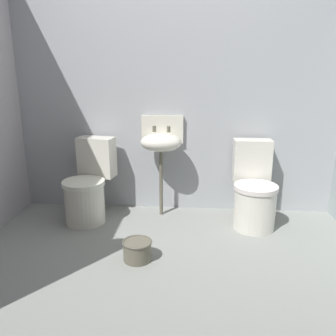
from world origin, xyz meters
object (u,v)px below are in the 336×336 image
Objects in this scene: toilet_left at (88,188)px; bucket at (137,250)px; toilet_right at (254,192)px; sink at (161,141)px.

toilet_left is 3.34× the size of bucket.
toilet_right is at bearing -169.08° from toilet_left.
toilet_right reaches higher than bucket.
sink reaches higher than toilet_left.
bucket is (-0.10, -0.93, -0.67)m from sink.
bucket is at bearing 139.67° from toilet_left.
toilet_right is at bearing -11.93° from sink.
toilet_left is 1.59m from toilet_right.
toilet_right is 1.01m from sink.
bucket is (-0.99, -0.74, -0.24)m from toilet_right.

